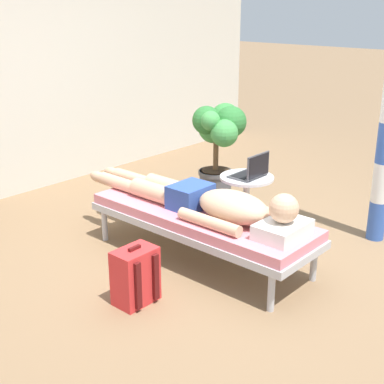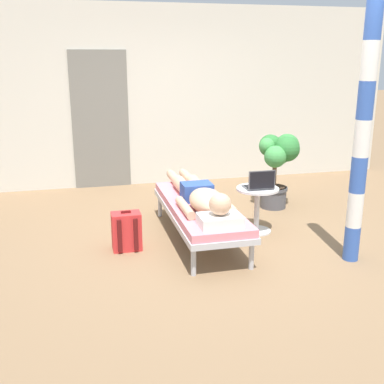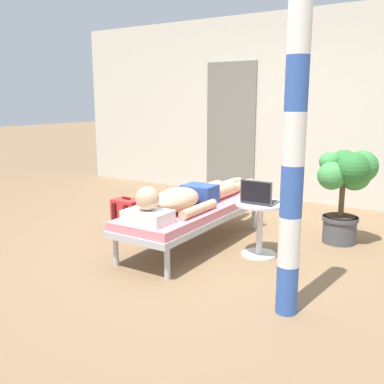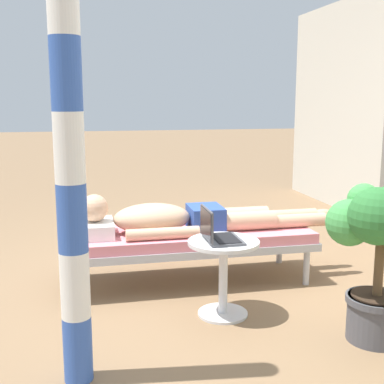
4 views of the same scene
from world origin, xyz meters
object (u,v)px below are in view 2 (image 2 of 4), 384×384
object	(u,v)px
person_reclining	(201,196)
backpack	(127,232)
laptop	(260,184)
lounge_chair	(199,209)
porch_post	(362,138)
side_table	(257,202)
potted_plant	(278,159)

from	to	relation	value
person_reclining	backpack	distance (m)	0.87
backpack	laptop	bearing A→B (deg)	4.38
lounge_chair	laptop	bearing A→B (deg)	1.36
laptop	backpack	size ratio (longest dim) A/B	0.73
porch_post	lounge_chair	bearing A→B (deg)	146.06
backpack	porch_post	distance (m)	2.50
lounge_chair	laptop	distance (m)	0.74
lounge_chair	side_table	xyz separation A→B (m)	(0.70, 0.07, 0.01)
person_reclining	laptop	bearing A→B (deg)	7.56
person_reclining	side_table	world-z (taller)	person_reclining
potted_plant	porch_post	distance (m)	1.85
lounge_chair	person_reclining	xyz separation A→B (m)	(-0.00, -0.08, 0.17)
side_table	backpack	distance (m)	1.53
potted_plant	porch_post	size ratio (longest dim) A/B	0.40
side_table	backpack	size ratio (longest dim) A/B	1.23
backpack	potted_plant	distance (m)	2.36
lounge_chair	backpack	world-z (taller)	backpack
person_reclining	backpack	xyz separation A→B (m)	(-0.81, -0.02, -0.32)
laptop	potted_plant	distance (m)	1.05
laptop	porch_post	distance (m)	1.28
lounge_chair	potted_plant	size ratio (longest dim) A/B	1.98
side_table	potted_plant	bearing A→B (deg)	53.35
person_reclining	laptop	distance (m)	0.71
lounge_chair	side_table	world-z (taller)	side_table
backpack	person_reclining	bearing A→B (deg)	1.61
person_reclining	potted_plant	bearing A→B (deg)	36.17
lounge_chair	backpack	bearing A→B (deg)	-173.03
person_reclining	backpack	world-z (taller)	person_reclining
backpack	lounge_chair	bearing A→B (deg)	6.97
side_table	backpack	world-z (taller)	side_table
laptop	potted_plant	world-z (taller)	potted_plant
lounge_chair	laptop	world-z (taller)	laptop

